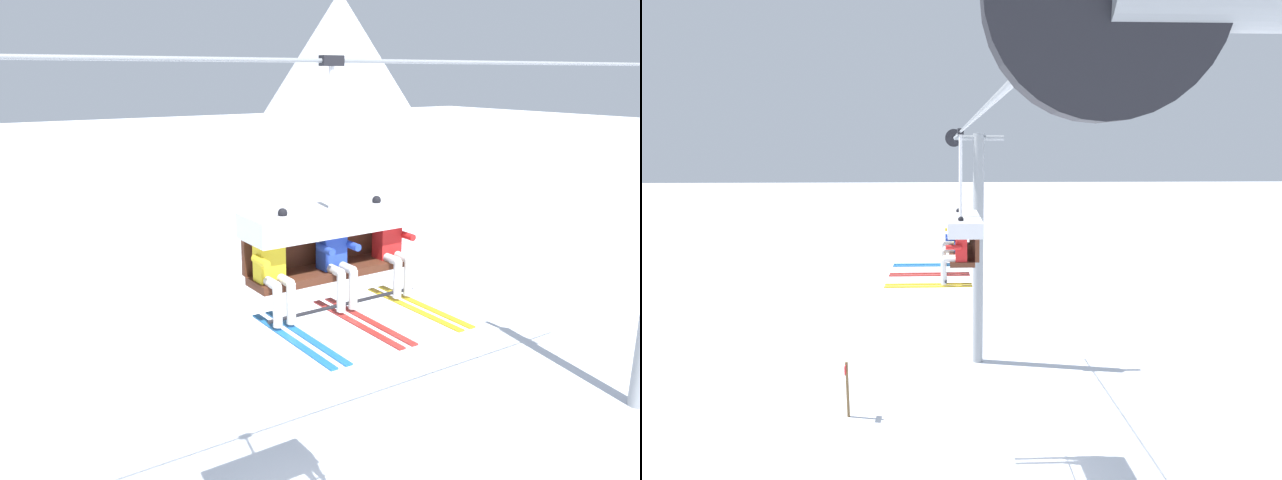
{
  "view_description": "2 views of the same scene",
  "coord_description": "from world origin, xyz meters",
  "views": [
    {
      "loc": [
        -4.72,
        -6.92,
        7.49
      ],
      "look_at": [
        -0.69,
        -0.68,
        5.48
      ],
      "focal_mm": 35.0,
      "sensor_mm": 36.0,
      "label": 1
    },
    {
      "loc": [
        9.66,
        -1.17,
        7.28
      ],
      "look_at": [
        -0.62,
        -0.77,
        5.39
      ],
      "focal_mm": 28.0,
      "sensor_mm": 36.0,
      "label": 2
    }
  ],
  "objects": [
    {
      "name": "chairlift_chair",
      "position": [
        -0.61,
        -0.73,
        5.62
      ],
      "size": [
        2.16,
        0.74,
        2.93
      ],
      "color": "#512819"
    },
    {
      "name": "lift_cable",
      "position": [
        0.95,
        -0.8,
        7.62
      ],
      "size": [
        17.09,
        0.05,
        0.05
      ],
      "color": "gray"
    },
    {
      "name": "trail_sign",
      "position": [
        -3.09,
        -3.81,
        0.9
      ],
      "size": [
        0.36,
        0.08,
        1.6
      ],
      "color": "brown",
      "rests_on": "ground_plane"
    },
    {
      "name": "skier_red",
      "position": [
        0.26,
        -0.94,
        5.33
      ],
      "size": [
        0.48,
        1.7,
        1.34
      ],
      "color": "red"
    },
    {
      "name": "lift_tower_near",
      "position": [
        -6.6,
        -0.02,
        4.11
      ],
      "size": [
        0.36,
        1.88,
        7.9
      ],
      "color": "gray",
      "rests_on": "ground_plane"
    },
    {
      "name": "skier_yellow",
      "position": [
        -1.47,
        -0.94,
        5.33
      ],
      "size": [
        0.48,
        1.7,
        1.34
      ],
      "color": "yellow"
    },
    {
      "name": "skier_blue",
      "position": [
        -0.61,
        -0.95,
        5.31
      ],
      "size": [
        0.46,
        1.7,
        1.23
      ],
      "color": "#2847B7"
    }
  ]
}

